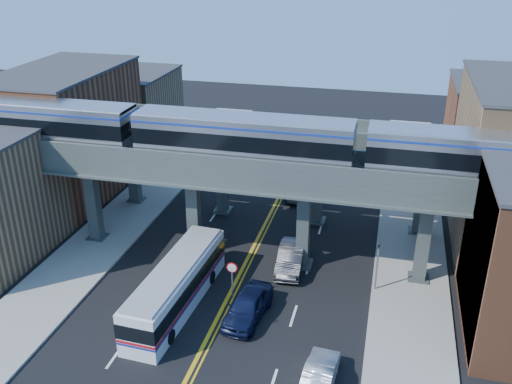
# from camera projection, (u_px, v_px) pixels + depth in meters

# --- Properties ---
(ground) EXTENTS (120.00, 120.00, 0.00)m
(ground) POSITION_uv_depth(u_px,v_px,m) (214.00, 325.00, 34.37)
(ground) COLOR black
(ground) RESTS_ON ground
(sidewalk_west) EXTENTS (5.00, 70.00, 0.16)m
(sidewalk_west) POSITION_uv_depth(u_px,v_px,m) (116.00, 227.00, 45.72)
(sidewalk_west) COLOR gray
(sidewalk_west) RESTS_ON ground
(sidewalk_east) EXTENTS (5.00, 70.00, 0.16)m
(sidewalk_east) POSITION_uv_depth(u_px,v_px,m) (410.00, 263.00, 40.67)
(sidewalk_east) COLOR gray
(sidewalk_east) RESTS_ON ground
(building_west_b) EXTENTS (8.00, 14.00, 11.00)m
(building_west_b) POSITION_uv_depth(u_px,v_px,m) (68.00, 133.00, 50.35)
(building_west_b) COLOR brown
(building_west_b) RESTS_ON ground
(building_west_c) EXTENTS (8.00, 10.00, 8.00)m
(building_west_c) POSITION_uv_depth(u_px,v_px,m) (133.00, 110.00, 62.47)
(building_west_c) COLOR olive
(building_west_c) RESTS_ON ground
(building_east_c) EXTENTS (8.00, 10.00, 9.00)m
(building_east_c) POSITION_uv_depth(u_px,v_px,m) (491.00, 131.00, 54.14)
(building_east_c) COLOR brown
(building_east_c) RESTS_ON ground
(mural_panel) EXTENTS (0.10, 9.50, 9.50)m
(mural_panel) POSITION_uv_depth(u_px,v_px,m) (474.00, 253.00, 32.77)
(mural_panel) COLOR teal
(mural_panel) RESTS_ON ground
(elevated_viaduct_near) EXTENTS (52.00, 3.60, 7.40)m
(elevated_viaduct_near) POSITION_uv_depth(u_px,v_px,m) (247.00, 176.00, 38.81)
(elevated_viaduct_near) COLOR #394241
(elevated_viaduct_near) RESTS_ON ground
(elevated_viaduct_far) EXTENTS (52.00, 3.60, 7.40)m
(elevated_viaduct_far) POSITION_uv_depth(u_px,v_px,m) (270.00, 143.00, 45.00)
(elevated_viaduct_far) COLOR #394241
(elevated_viaduct_far) RESTS_ON ground
(transit_train) EXTENTS (45.55, 2.85, 3.32)m
(transit_train) POSITION_uv_depth(u_px,v_px,m) (243.00, 138.00, 37.74)
(transit_train) COLOR black
(transit_train) RESTS_ON elevated_viaduct_near
(stop_sign) EXTENTS (0.76, 0.09, 2.63)m
(stop_sign) POSITION_uv_depth(u_px,v_px,m) (232.00, 274.00, 36.24)
(stop_sign) COLOR slate
(stop_sign) RESTS_ON ground
(traffic_signal) EXTENTS (0.15, 0.18, 4.10)m
(traffic_signal) POSITION_uv_depth(u_px,v_px,m) (377.00, 261.00, 36.72)
(traffic_signal) COLOR slate
(traffic_signal) RESTS_ON ground
(transit_bus) EXTENTS (3.01, 11.04, 2.81)m
(transit_bus) POSITION_uv_depth(u_px,v_px,m) (176.00, 286.00, 35.55)
(transit_bus) COLOR white
(transit_bus) RESTS_ON ground
(car_lane_a) EXTENTS (2.55, 5.16, 1.69)m
(car_lane_a) POSITION_uv_depth(u_px,v_px,m) (248.00, 306.00, 34.67)
(car_lane_a) COLOR black
(car_lane_a) RESTS_ON ground
(car_lane_b) EXTENTS (2.00, 5.03, 1.63)m
(car_lane_b) POSITION_uv_depth(u_px,v_px,m) (291.00, 258.00, 39.91)
(car_lane_b) COLOR #2B2A2D
(car_lane_b) RESTS_ON ground
(car_lane_c) EXTENTS (3.55, 6.69, 1.79)m
(car_lane_c) POSITION_uv_depth(u_px,v_px,m) (306.00, 184.00, 51.59)
(car_lane_c) COLOR silver
(car_lane_c) RESTS_ON ground
(car_lane_d) EXTENTS (2.73, 5.93, 1.68)m
(car_lane_d) POSITION_uv_depth(u_px,v_px,m) (319.00, 164.00, 56.39)
(car_lane_d) COLOR #A6A5AA
(car_lane_d) RESTS_ON ground
(car_parked_curb) EXTENTS (1.76, 4.44, 1.44)m
(car_parked_curb) POSITION_uv_depth(u_px,v_px,m) (320.00, 375.00, 29.38)
(car_parked_curb) COLOR #BABABF
(car_parked_curb) RESTS_ON ground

